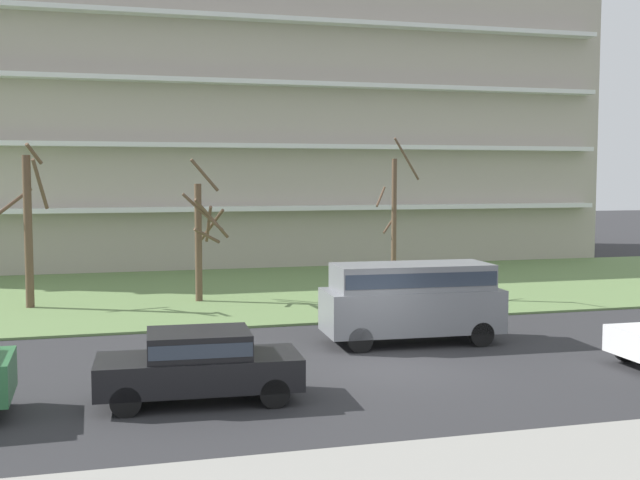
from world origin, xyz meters
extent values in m
plane|color=#2D2D30|center=(0.00, 0.00, 0.00)|extent=(160.00, 160.00, 0.00)
cube|color=#99968E|center=(0.00, -8.00, 0.07)|extent=(80.00, 4.00, 0.15)
cube|color=#66844C|center=(0.00, 14.00, 0.04)|extent=(80.00, 16.00, 0.08)
cube|color=#B2A899|center=(0.00, 28.44, 8.12)|extent=(42.25, 12.88, 16.24)
cube|color=white|center=(0.00, 21.55, 3.25)|extent=(40.56, 0.90, 0.24)
cube|color=white|center=(0.00, 21.55, 6.50)|extent=(40.56, 0.90, 0.24)
cube|color=white|center=(0.00, 21.55, 9.75)|extent=(40.56, 0.90, 0.24)
cube|color=white|center=(0.00, 21.55, 13.00)|extent=(40.56, 0.90, 0.24)
cylinder|color=brown|center=(-9.75, 11.74, 2.85)|extent=(0.30, 0.30, 5.69)
cylinder|color=brown|center=(-10.27, 12.31, 3.97)|extent=(1.28, 1.20, 1.07)
cylinder|color=brown|center=(-9.45, 11.52, 5.74)|extent=(0.60, 0.74, 0.78)
cylinder|color=brown|center=(-9.28, 11.55, 4.63)|extent=(0.54, 1.10, 1.86)
cylinder|color=brown|center=(-3.54, 11.66, 2.32)|extent=(0.27, 0.27, 4.64)
cylinder|color=brown|center=(-3.10, 10.99, 3.32)|extent=(1.47, 1.02, 1.58)
cylinder|color=brown|center=(-3.27, 11.16, 2.66)|extent=(1.11, 0.67, 0.66)
cylinder|color=brown|center=(-2.95, 12.01, 3.02)|extent=(0.85, 1.30, 1.30)
cylinder|color=brown|center=(-3.44, 10.90, 3.56)|extent=(1.60, 0.33, 1.50)
cylinder|color=brown|center=(-3.13, 11.69, 3.07)|extent=(0.21, 0.93, 1.45)
cylinder|color=brown|center=(-3.33, 11.14, 4.96)|extent=(1.17, 0.56, 1.26)
cylinder|color=brown|center=(4.09, 10.50, 2.81)|extent=(0.20, 0.20, 5.62)
cylinder|color=brown|center=(4.37, 9.89, 5.59)|extent=(1.31, 0.67, 1.64)
cylinder|color=brown|center=(3.64, 10.81, 4.11)|extent=(0.74, 0.99, 0.80)
cylinder|color=brown|center=(3.95, 10.75, 2.94)|extent=(0.62, 0.38, 0.63)
cube|color=slate|center=(1.67, 2.50, 0.98)|extent=(5.28, 2.23, 1.25)
cube|color=slate|center=(1.67, 2.50, 1.98)|extent=(4.68, 2.04, 0.75)
cube|color=#2D3847|center=(1.67, 2.50, 1.98)|extent=(4.59, 2.08, 0.41)
cylinder|color=black|center=(-0.19, 1.69, 0.36)|extent=(0.73, 0.25, 0.72)
cylinder|color=black|center=(-0.11, 3.47, 0.36)|extent=(0.73, 0.25, 0.72)
cylinder|color=black|center=(3.45, 1.53, 0.36)|extent=(0.73, 0.25, 0.72)
cylinder|color=black|center=(3.53, 3.31, 0.36)|extent=(0.73, 0.25, 0.72)
cylinder|color=black|center=(6.32, -1.18, 0.32)|extent=(0.64, 0.23, 0.64)
cube|color=black|center=(-5.08, -2.00, 0.67)|extent=(4.49, 2.03, 0.70)
cube|color=black|center=(-5.08, -2.00, 1.29)|extent=(2.29, 1.77, 0.55)
cube|color=#2D3847|center=(-5.08, -2.00, 1.29)|extent=(2.24, 1.81, 0.30)
cylinder|color=black|center=(-3.50, -1.29, 0.32)|extent=(0.65, 0.25, 0.64)
cylinder|color=black|center=(-3.59, -2.87, 0.32)|extent=(0.65, 0.25, 0.64)
cylinder|color=black|center=(-6.58, -1.13, 0.32)|extent=(0.65, 0.25, 0.64)
cylinder|color=black|center=(-6.66, -2.71, 0.32)|extent=(0.65, 0.25, 0.64)
camera|label=1|loc=(-6.97, -19.08, 4.92)|focal=44.49mm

